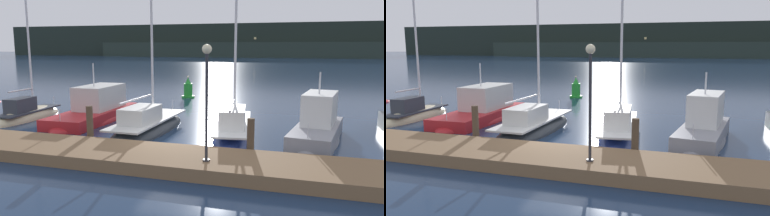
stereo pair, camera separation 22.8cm
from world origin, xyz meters
TOP-DOWN VIEW (x-y plane):
  - ground_plane at (0.00, 0.00)m, footprint 400.00×400.00m
  - dock at (0.00, -2.22)m, footprint 30.30×2.80m
  - mooring_pile_1 at (-3.45, -0.57)m, footprint 0.28×0.28m
  - mooring_pile_2 at (3.45, -0.57)m, footprint 0.28×0.28m
  - sailboat_berth_1 at (-10.19, 3.53)m, footprint 1.83×5.54m
  - motorboat_berth_2 at (-6.24, 4.39)m, footprint 2.74×7.54m
  - sailboat_berth_3 at (-2.16, 2.62)m, footprint 2.33×7.37m
  - sailboat_berth_4 at (2.16, 2.83)m, footprint 2.80×7.56m
  - motorboat_berth_5 at (5.94, 2.93)m, footprint 2.82×6.29m
  - channel_buoy at (-3.93, 15.00)m, footprint 1.06×1.06m
  - dock_lamppost at (2.28, -2.67)m, footprint 0.32×0.32m
  - hillside_backdrop at (0.09, 131.18)m, footprint 240.00×23.00m

SIDE VIEW (x-z plane):
  - ground_plane at x=0.00m, z-range 0.00..0.00m
  - sailboat_berth_1 at x=-10.19m, z-range -4.15..4.44m
  - sailboat_berth_3 at x=-2.16m, z-range -5.09..5.40m
  - sailboat_berth_4 at x=2.16m, z-range -4.88..5.27m
  - dock at x=0.00m, z-range 0.00..0.45m
  - motorboat_berth_2 at x=-6.24m, z-range -1.64..2.26m
  - motorboat_berth_5 at x=5.94m, z-range -1.53..2.25m
  - channel_buoy at x=-3.93m, z-range -0.25..1.55m
  - mooring_pile_2 at x=3.45m, z-range 0.00..1.58m
  - mooring_pile_1 at x=-3.45m, z-range 0.00..1.72m
  - dock_lamppost at x=2.28m, z-range 1.11..4.98m
  - hillside_backdrop at x=0.09m, z-range -0.49..11.85m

